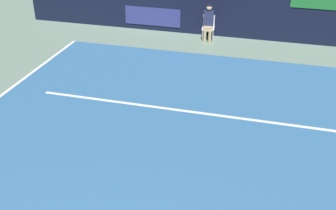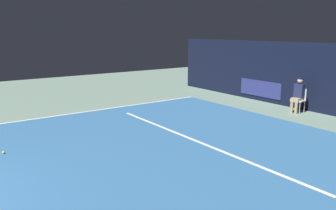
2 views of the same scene
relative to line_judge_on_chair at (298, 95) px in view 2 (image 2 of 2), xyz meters
name	(u,v)px [view 2 (image 2 of 2)]	position (x,y,z in m)	size (l,w,h in m)	color
ground_plane	(129,157)	(0.49, -7.52, -0.69)	(31.47, 31.47, 0.00)	slate
court_surface	(129,157)	(0.49, -7.52, -0.68)	(10.42, 12.28, 0.01)	#336699
line_sideline_right	(61,115)	(-4.67, -7.52, -0.67)	(0.10, 12.28, 0.01)	white
line_service	(196,141)	(0.49, -5.38, -0.67)	(8.13, 0.10, 0.01)	white
back_wall	(323,78)	(0.49, 0.73, 0.61)	(15.81, 0.33, 2.60)	black
line_judge_on_chair	(298,95)	(0.00, 0.00, 0.00)	(0.48, 0.56, 1.32)	white
tennis_ball	(3,152)	(-1.55, -10.01, -0.64)	(0.07, 0.07, 0.07)	#CCE033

